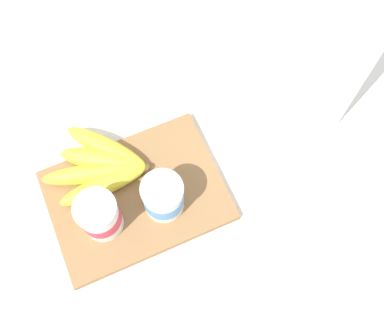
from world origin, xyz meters
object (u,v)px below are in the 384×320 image
(banana_bunch, at_px, (102,166))
(yogurt_cup_back, at_px, (100,216))
(yogurt_cup_front, at_px, (163,197))
(cutting_board, at_px, (137,196))
(cereal_box, at_px, (301,87))

(banana_bunch, bearing_deg, yogurt_cup_back, 71.88)
(yogurt_cup_front, relative_size, yogurt_cup_back, 0.92)
(cutting_board, relative_size, yogurt_cup_front, 3.56)
(yogurt_cup_back, xyz_separation_m, banana_bunch, (-0.03, -0.09, -0.03))
(yogurt_cup_back, relative_size, banana_bunch, 0.48)
(yogurt_cup_front, bearing_deg, yogurt_cup_back, -5.60)
(cereal_box, relative_size, yogurt_cup_front, 3.43)
(yogurt_cup_front, bearing_deg, cereal_box, -168.49)
(cereal_box, height_order, yogurt_cup_front, cereal_box)
(yogurt_cup_front, distance_m, banana_bunch, 0.13)
(cutting_board, xyz_separation_m, banana_bunch, (0.04, -0.07, 0.03))
(cutting_board, distance_m, banana_bunch, 0.08)
(yogurt_cup_back, height_order, banana_bunch, yogurt_cup_back)
(cereal_box, relative_size, yogurt_cup_back, 3.17)
(cutting_board, relative_size, yogurt_cup_back, 3.28)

